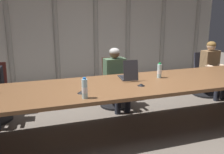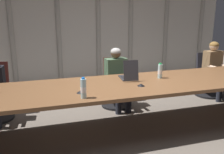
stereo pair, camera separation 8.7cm
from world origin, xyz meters
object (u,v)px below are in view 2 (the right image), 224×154
Objects in this scene: laptop_left_mid at (129,76)px; water_bottle_secondary at (83,89)px; water_bottle_primary at (160,71)px; conference_mic_right_side at (141,85)px; person_center at (215,66)px; office_chair_left_mid at (116,88)px; person_left_mid at (117,75)px; conference_mic_middle at (81,92)px; office_chair_center at (208,79)px.

water_bottle_secondary is at bearing 133.51° from laptop_left_mid.
conference_mic_right_side is at bearing -145.61° from water_bottle_primary.
person_center is at bearing -67.24° from laptop_left_mid.
laptop_left_mid is 0.98m from office_chair_left_mid.
person_left_mid is at bearing 121.56° from water_bottle_primary.
office_chair_left_mid is at bearing 89.03° from conference_mic_right_side.
person_left_mid is at bearing 1.69° from laptop_left_mid.
office_chair_left_mid reaches higher than conference_mic_right_side.
office_chair_left_mid is 3.72× the size of water_bottle_primary.
laptop_left_mid is 0.98m from conference_mic_middle.
office_chair_left_mid is at bearing 116.02° from water_bottle_primary.
water_bottle_secondary is (-0.93, -1.53, 0.53)m from office_chair_left_mid.
person_left_mid is at bearing -2.60° from office_chair_left_mid.
office_chair_center is at bearing 89.71° from person_left_mid.
water_bottle_secondary is 2.47× the size of conference_mic_right_side.
conference_mic_middle is (-0.86, -0.46, -0.05)m from laptop_left_mid.
office_chair_center is (2.17, -0.00, -0.00)m from office_chair_left_mid.
person_left_mid is at bearing -94.65° from person_center.
person_left_mid reaches higher than office_chair_center.
laptop_left_mid is 1.70× the size of water_bottle_primary.
water_bottle_primary is (-1.72, -0.78, 0.19)m from person_center.
water_bottle_primary is at bearing 31.45° from office_chair_left_mid.
office_chair_center is at bearing 23.07° from conference_mic_middle.
person_center is 10.92× the size of conference_mic_middle.
conference_mic_middle and conference_mic_right_side have the same top height.
water_bottle_primary is at bearing -55.00° from office_chair_center.
water_bottle_primary is (-1.71, -0.93, 0.52)m from office_chair_center.
office_chair_left_mid reaches higher than conference_mic_middle.
person_center is 3.32m from conference_mic_middle.
laptop_left_mid reaches higher than water_bottle_primary.
office_chair_left_mid is at bearing 58.79° from water_bottle_secondary.
laptop_left_mid reaches higher than water_bottle_secondary.
laptop_left_mid is 1.57× the size of water_bottle_secondary.
water_bottle_primary is 1.44m from conference_mic_middle.
person_center reaches higher than laptop_left_mid.
person_left_mid is (-2.19, -0.15, 0.31)m from office_chair_center.
person_left_mid reaches higher than water_bottle_secondary.
office_chair_left_mid is at bearing 167.65° from person_left_mid.
office_chair_left_mid is 3.45× the size of water_bottle_secondary.
conference_mic_right_side is at bearing -167.96° from laptop_left_mid.
water_bottle_secondary reaches higher than office_chair_left_mid.
conference_mic_middle is (-3.11, -1.16, 0.09)m from person_center.
conference_mic_right_side is (-0.02, -1.26, 0.42)m from office_chair_left_mid.
person_center reaches higher than water_bottle_secondary.
office_chair_left_mid is (0.07, 0.86, -0.47)m from laptop_left_mid.
person_center is at bearing 24.24° from water_bottle_primary.
office_chair_center is 0.77× the size of person_center.
office_chair_left_mid is 0.35m from person_left_mid.
water_bottle_primary reaches higher than office_chair_center.
laptop_left_mid is at bearing -8.07° from person_left_mid.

